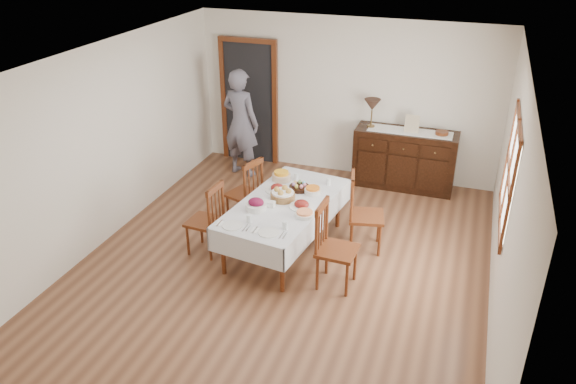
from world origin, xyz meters
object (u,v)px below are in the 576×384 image
(chair_left_far, at_px, (247,191))
(sideboard, at_px, (404,159))
(chair_right_near, at_px, (333,245))
(dining_table, at_px, (285,208))
(person, at_px, (241,119))
(chair_left_near, at_px, (208,218))
(chair_right_far, at_px, (362,212))
(table_lamp, at_px, (372,106))

(chair_left_far, height_order, sideboard, chair_left_far)
(chair_left_far, relative_size, chair_right_near, 0.94)
(dining_table, xyz_separation_m, person, (-1.49, 2.04, 0.36))
(sideboard, relative_size, person, 0.82)
(chair_left_near, bearing_deg, chair_left_far, 172.85)
(chair_right_far, xyz_separation_m, person, (-2.44, 1.70, 0.42))
(chair_left_near, height_order, person, person)
(dining_table, height_order, sideboard, sideboard)
(table_lamp, bearing_deg, chair_left_far, -124.54)
(chair_left_near, bearing_deg, sideboard, 147.63)
(dining_table, distance_m, person, 2.55)
(chair_left_near, xyz_separation_m, sideboard, (2.09, 2.83, -0.02))
(sideboard, xyz_separation_m, table_lamp, (-0.58, -0.01, 0.83))
(chair_left_far, bearing_deg, chair_left_near, 7.59)
(chair_right_far, relative_size, person, 0.56)
(sideboard, bearing_deg, person, -171.86)
(chair_right_far, xyz_separation_m, table_lamp, (-0.34, 2.07, 0.77))
(chair_left_near, distance_m, sideboard, 3.52)
(chair_left_far, distance_m, sideboard, 2.74)
(chair_left_near, bearing_deg, table_lamp, 155.86)
(dining_table, xyz_separation_m, sideboard, (1.19, 2.42, -0.13))
(sideboard, bearing_deg, chair_right_near, -97.39)
(table_lamp, bearing_deg, person, -169.98)
(chair_right_far, relative_size, sideboard, 0.67)
(chair_right_far, bearing_deg, chair_left_far, 73.35)
(chair_right_far, bearing_deg, chair_right_near, 157.98)
(chair_left_far, xyz_separation_m, chair_right_near, (1.53, -1.03, 0.03))
(chair_right_near, distance_m, sideboard, 3.01)
(person, bearing_deg, chair_right_far, 157.18)
(dining_table, distance_m, chair_right_near, 0.98)
(sideboard, distance_m, table_lamp, 1.01)
(dining_table, bearing_deg, chair_right_far, 27.61)
(chair_left_near, relative_size, chair_left_far, 0.99)
(dining_table, height_order, table_lamp, table_lamp)
(chair_right_far, bearing_deg, sideboard, -19.10)
(dining_table, distance_m, table_lamp, 2.58)
(dining_table, bearing_deg, table_lamp, 83.55)
(chair_right_near, distance_m, person, 3.49)
(chair_left_near, distance_m, table_lamp, 3.30)
(dining_table, xyz_separation_m, chair_right_far, (0.95, 0.34, -0.07))
(chair_right_far, bearing_deg, table_lamp, -3.23)
(chair_left_far, xyz_separation_m, table_lamp, (1.34, 1.95, 0.80))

